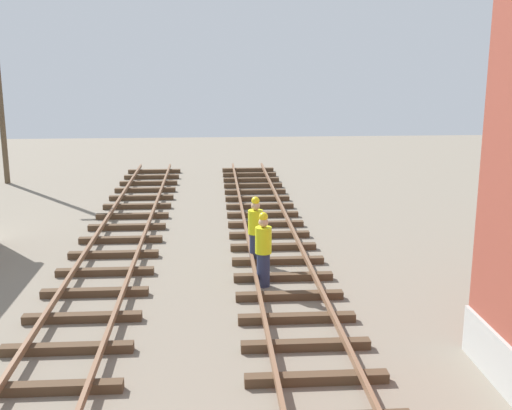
{
  "coord_description": "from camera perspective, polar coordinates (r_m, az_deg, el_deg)",
  "views": [
    {
      "loc": [
        -0.32,
        -4.72,
        5.5
      ],
      "look_at": [
        0.74,
        10.52,
        1.95
      ],
      "focal_mm": 44.8,
      "sensor_mm": 36.0,
      "label": 1
    }
  ],
  "objects": [
    {
      "name": "track_worker_distant",
      "position": [
        17.19,
        -0.05,
        -2.32
      ],
      "size": [
        0.4,
        0.4,
        1.87
      ],
      "color": "#262D4C",
      "rests_on": "ground"
    },
    {
      "name": "track_worker_foreground",
      "position": [
        15.52,
        0.66,
        -4.03
      ],
      "size": [
        0.4,
        0.4,
        1.87
      ],
      "color": "#262D4C",
      "rests_on": "ground"
    }
  ]
}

